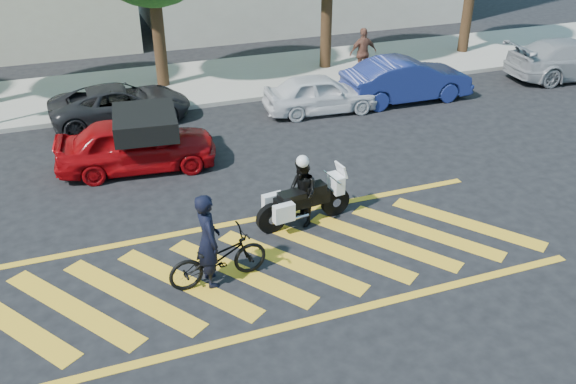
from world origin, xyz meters
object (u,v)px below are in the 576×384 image
object	(u,v)px
officer_moto	(302,193)
red_convertible	(136,144)
parked_mid_right	(320,93)
parked_far_right	(571,59)
police_motorcycle	(303,202)
officer_bike	(208,240)
parked_right	(406,80)
bicycle	(218,258)
parked_mid_left	(121,104)

from	to	relation	value
officer_moto	red_convertible	bearing A→B (deg)	-150.63
parked_mid_right	parked_far_right	distance (m)	10.45
police_motorcycle	officer_moto	world-z (taller)	officer_moto
officer_bike	red_convertible	world-z (taller)	officer_bike
red_convertible	parked_right	distance (m)	9.83
parked_mid_right	parked_right	world-z (taller)	parked_right
officer_moto	parked_mid_right	distance (m)	7.20
bicycle	parked_right	bearing A→B (deg)	-53.81
officer_bike	parked_far_right	size ratio (longest dim) A/B	0.39
officer_moto	red_convertible	distance (m)	5.27
red_convertible	parked_mid_left	world-z (taller)	red_convertible
officer_moto	parked_mid_right	size ratio (longest dim) A/B	0.43
parked_mid_left	parked_far_right	world-z (taller)	parked_far_right
bicycle	officer_moto	distance (m)	2.79
officer_bike	parked_far_right	bearing A→B (deg)	-67.25
parked_right	parked_far_right	distance (m)	7.22
red_convertible	officer_moto	bearing A→B (deg)	-137.52
officer_bike	officer_moto	xyz separation A→B (m)	(2.53, 1.45, -0.19)
officer_bike	parked_mid_left	world-z (taller)	officer_bike
parked_mid_right	parked_mid_left	bearing A→B (deg)	82.11
officer_moto	parked_mid_left	xyz separation A→B (m)	(-3.13, 7.85, -0.20)
officer_moto	parked_right	xyz separation A→B (m)	(6.44, 6.45, -0.06)
officer_moto	parked_mid_right	bearing A→B (deg)	146.51
officer_moto	police_motorcycle	bearing A→B (deg)	66.71
police_motorcycle	red_convertible	distance (m)	5.29
red_convertible	parked_mid_right	size ratio (longest dim) A/B	1.12
parked_right	parked_mid_right	bearing A→B (deg)	91.11
parked_mid_left	parked_mid_right	bearing A→B (deg)	-105.14
officer_bike	red_convertible	distance (m)	5.73
parked_mid_left	parked_mid_right	xyz separation A→B (m)	(6.33, -1.40, 0.04)
parked_far_right	red_convertible	bearing A→B (deg)	103.13
parked_mid_left	bicycle	bearing A→B (deg)	-177.97
red_convertible	parked_mid_right	bearing A→B (deg)	-64.74
officer_bike	bicycle	xyz separation A→B (m)	(0.17, -0.01, -0.46)
red_convertible	parked_far_right	bearing A→B (deg)	-76.47
parked_mid_right	parked_far_right	world-z (taller)	parked_far_right
officer_bike	parked_right	bearing A→B (deg)	-51.90
red_convertible	parked_mid_left	bearing A→B (deg)	5.99
parked_mid_right	parked_right	xyz separation A→B (m)	(3.24, 0.00, 0.10)
police_motorcycle	officer_moto	size ratio (longest dim) A/B	1.48
bicycle	parked_right	size ratio (longest dim) A/B	0.45
bicycle	red_convertible	distance (m)	5.75
police_motorcycle	parked_mid_right	size ratio (longest dim) A/B	0.63
police_motorcycle	parked_mid_right	distance (m)	7.20
parked_right	bicycle	bearing A→B (deg)	133.03
police_motorcycle	parked_right	world-z (taller)	parked_right
parked_far_right	bicycle	bearing A→B (deg)	121.89
bicycle	parked_mid_right	xyz separation A→B (m)	(5.57, 7.91, 0.11)
bicycle	parked_far_right	bearing A→B (deg)	-69.47
parked_mid_left	parked_far_right	xyz separation A→B (m)	(16.79, -1.40, 0.13)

